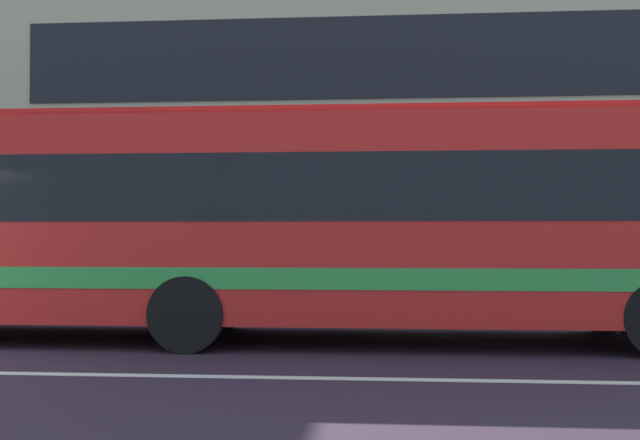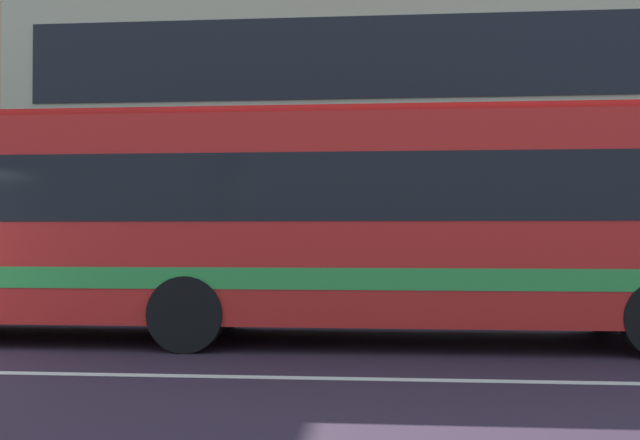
% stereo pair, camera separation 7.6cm
% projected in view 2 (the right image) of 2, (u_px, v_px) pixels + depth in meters
% --- Properties ---
extents(apartment_block_right, '(21.35, 9.64, 10.09)m').
position_uv_depth(apartment_block_right, '(415.00, 121.00, 22.17)').
color(apartment_block_right, '#BCBB97').
rests_on(apartment_block_right, ground_plane).
extents(transit_bus, '(12.48, 2.64, 3.24)m').
position_uv_depth(transit_bus, '(260.00, 217.00, 10.51)').
color(transit_bus, red).
rests_on(transit_bus, ground_plane).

